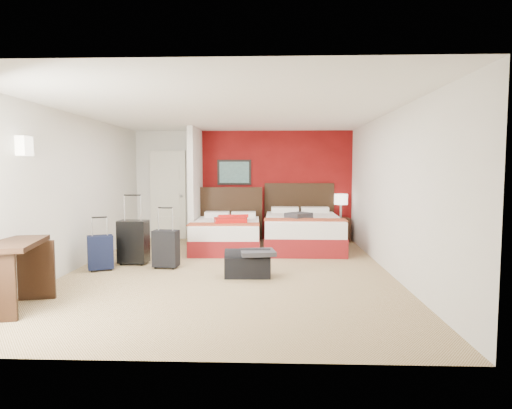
{
  "coord_description": "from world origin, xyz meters",
  "views": [
    {
      "loc": [
        0.67,
        -6.72,
        1.61
      ],
      "look_at": [
        0.39,
        0.8,
        1.0
      ],
      "focal_mm": 30.23,
      "sensor_mm": 36.0,
      "label": 1
    }
  ],
  "objects_px": {
    "table_lamp": "(341,206)",
    "desk": "(17,276)",
    "bed_right": "(302,232)",
    "bed_left": "(227,235)",
    "red_suitcase_open": "(231,219)",
    "suitcase_charcoal": "(166,250)",
    "suitcase_navy": "(100,254)",
    "suitcase_black": "(133,243)",
    "nightstand": "(340,229)",
    "duffel_bag": "(248,265)"
  },
  "relations": [
    {
      "from": "table_lamp",
      "to": "desk",
      "type": "distance_m",
      "value": 6.67
    },
    {
      "from": "bed_right",
      "to": "bed_left",
      "type": "bearing_deg",
      "value": -173.49
    },
    {
      "from": "bed_right",
      "to": "table_lamp",
      "type": "distance_m",
      "value": 1.35
    },
    {
      "from": "table_lamp",
      "to": "red_suitcase_open",
      "type": "bearing_deg",
      "value": -154.24
    },
    {
      "from": "suitcase_charcoal",
      "to": "suitcase_navy",
      "type": "bearing_deg",
      "value": -161.13
    },
    {
      "from": "bed_left",
      "to": "bed_right",
      "type": "height_order",
      "value": "bed_right"
    },
    {
      "from": "suitcase_black",
      "to": "desk",
      "type": "distance_m",
      "value": 2.5
    },
    {
      "from": "suitcase_charcoal",
      "to": "desk",
      "type": "bearing_deg",
      "value": -111.56
    },
    {
      "from": "bed_right",
      "to": "nightstand",
      "type": "bearing_deg",
      "value": 44.22
    },
    {
      "from": "bed_left",
      "to": "suitcase_navy",
      "type": "bearing_deg",
      "value": -135.19
    },
    {
      "from": "table_lamp",
      "to": "suitcase_black",
      "type": "xyz_separation_m",
      "value": [
        -3.9,
        -2.5,
        -0.44
      ]
    },
    {
      "from": "table_lamp",
      "to": "suitcase_black",
      "type": "bearing_deg",
      "value": -147.39
    },
    {
      "from": "red_suitcase_open",
      "to": "nightstand",
      "type": "relative_size",
      "value": 1.57
    },
    {
      "from": "red_suitcase_open",
      "to": "desk",
      "type": "distance_m",
      "value": 4.35
    },
    {
      "from": "nightstand",
      "to": "desk",
      "type": "relative_size",
      "value": 0.56
    },
    {
      "from": "suitcase_black",
      "to": "duffel_bag",
      "type": "bearing_deg",
      "value": -17.73
    },
    {
      "from": "nightstand",
      "to": "suitcase_black",
      "type": "bearing_deg",
      "value": -153.13
    },
    {
      "from": "bed_right",
      "to": "suitcase_black",
      "type": "xyz_separation_m",
      "value": [
        -2.99,
        -1.62,
        0.03
      ]
    },
    {
      "from": "suitcase_black",
      "to": "suitcase_charcoal",
      "type": "xyz_separation_m",
      "value": [
        0.62,
        -0.27,
        -0.06
      ]
    },
    {
      "from": "suitcase_charcoal",
      "to": "desk",
      "type": "relative_size",
      "value": 0.62
    },
    {
      "from": "red_suitcase_open",
      "to": "suitcase_black",
      "type": "bearing_deg",
      "value": -151.07
    },
    {
      "from": "suitcase_navy",
      "to": "suitcase_charcoal",
      "type": "bearing_deg",
      "value": -14.38
    },
    {
      "from": "bed_right",
      "to": "duffel_bag",
      "type": "relative_size",
      "value": 3.18
    },
    {
      "from": "red_suitcase_open",
      "to": "table_lamp",
      "type": "bearing_deg",
      "value": 13.36
    },
    {
      "from": "suitcase_charcoal",
      "to": "desk",
      "type": "xyz_separation_m",
      "value": [
        -1.18,
        -2.17,
        0.1
      ]
    },
    {
      "from": "bed_left",
      "to": "suitcase_charcoal",
      "type": "bearing_deg",
      "value": -117.35
    },
    {
      "from": "suitcase_black",
      "to": "table_lamp",
      "type": "bearing_deg",
      "value": 36.63
    },
    {
      "from": "desk",
      "to": "red_suitcase_open",
      "type": "bearing_deg",
      "value": 48.67
    },
    {
      "from": "suitcase_black",
      "to": "duffel_bag",
      "type": "distance_m",
      "value": 2.16
    },
    {
      "from": "red_suitcase_open",
      "to": "duffel_bag",
      "type": "xyz_separation_m",
      "value": [
        0.45,
        -2.16,
        -0.45
      ]
    },
    {
      "from": "table_lamp",
      "to": "duffel_bag",
      "type": "bearing_deg",
      "value": -120.07
    },
    {
      "from": "bed_right",
      "to": "desk",
      "type": "distance_m",
      "value": 5.39
    },
    {
      "from": "duffel_bag",
      "to": "suitcase_charcoal",
      "type": "bearing_deg",
      "value": 157.17
    },
    {
      "from": "bed_left",
      "to": "suitcase_navy",
      "type": "relative_size",
      "value": 3.56
    },
    {
      "from": "table_lamp",
      "to": "suitcase_navy",
      "type": "distance_m",
      "value": 5.24
    },
    {
      "from": "red_suitcase_open",
      "to": "suitcase_charcoal",
      "type": "bearing_deg",
      "value": -131.88
    },
    {
      "from": "suitcase_charcoal",
      "to": "duffel_bag",
      "type": "xyz_separation_m",
      "value": [
        1.37,
        -0.53,
        -0.12
      ]
    },
    {
      "from": "suitcase_charcoal",
      "to": "suitcase_navy",
      "type": "relative_size",
      "value": 1.11
    },
    {
      "from": "table_lamp",
      "to": "suitcase_charcoal",
      "type": "distance_m",
      "value": 4.32
    },
    {
      "from": "suitcase_charcoal",
      "to": "red_suitcase_open",
      "type": "bearing_deg",
      "value": 67.48
    },
    {
      "from": "nightstand",
      "to": "desk",
      "type": "xyz_separation_m",
      "value": [
        -4.46,
        -4.94,
        0.13
      ]
    },
    {
      "from": "bed_right",
      "to": "suitcase_black",
      "type": "distance_m",
      "value": 3.4
    },
    {
      "from": "bed_left",
      "to": "nightstand",
      "type": "bearing_deg",
      "value": 20.95
    },
    {
      "from": "suitcase_charcoal",
      "to": "duffel_bag",
      "type": "bearing_deg",
      "value": -14.04
    },
    {
      "from": "nightstand",
      "to": "suitcase_black",
      "type": "relative_size",
      "value": 0.74
    },
    {
      "from": "table_lamp",
      "to": "bed_right",
      "type": "bearing_deg",
      "value": -136.31
    },
    {
      "from": "nightstand",
      "to": "suitcase_navy",
      "type": "relative_size",
      "value": 1.0
    },
    {
      "from": "nightstand",
      "to": "duffel_bag",
      "type": "height_order",
      "value": "nightstand"
    },
    {
      "from": "red_suitcase_open",
      "to": "duffel_bag",
      "type": "relative_size",
      "value": 1.23
    },
    {
      "from": "bed_left",
      "to": "duffel_bag",
      "type": "xyz_separation_m",
      "value": [
        0.55,
        -2.26,
        -0.11
      ]
    }
  ]
}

